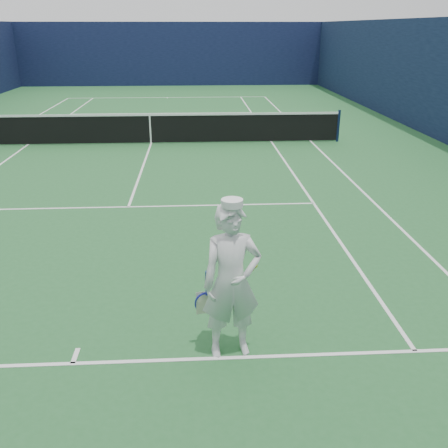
# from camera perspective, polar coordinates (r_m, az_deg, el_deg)

# --- Properties ---
(ground) EXTENTS (80.00, 80.00, 0.00)m
(ground) POSITION_cam_1_polar(r_m,az_deg,el_deg) (17.28, -8.33, 9.07)
(ground) COLOR #24602E
(ground) RESTS_ON ground
(court_markings) EXTENTS (11.03, 23.83, 0.01)m
(court_markings) POSITION_cam_1_polar(r_m,az_deg,el_deg) (17.28, -8.33, 9.08)
(court_markings) COLOR white
(court_markings) RESTS_ON ground
(windscreen_fence) EXTENTS (20.12, 36.12, 4.00)m
(windscreen_fence) POSITION_cam_1_polar(r_m,az_deg,el_deg) (16.96, -8.71, 15.68)
(windscreen_fence) COLOR #0F1538
(windscreen_fence) RESTS_ON ground
(tennis_net) EXTENTS (12.88, 0.09, 1.07)m
(tennis_net) POSITION_cam_1_polar(r_m,az_deg,el_deg) (17.17, -8.43, 10.88)
(tennis_net) COLOR #141E4C
(tennis_net) RESTS_ON ground
(tennis_player) EXTENTS (0.83, 0.55, 1.95)m
(tennis_player) POSITION_cam_1_polar(r_m,az_deg,el_deg) (5.77, 0.86, -6.61)
(tennis_player) COLOR white
(tennis_player) RESTS_ON ground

